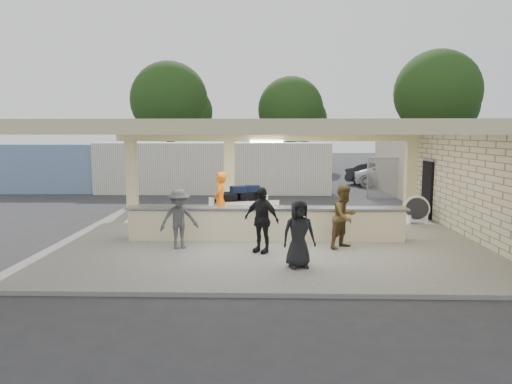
{
  "coord_description": "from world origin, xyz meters",
  "views": [
    {
      "loc": [
        0.05,
        -13.64,
        3.24
      ],
      "look_at": [
        -0.33,
        1.0,
        1.33
      ],
      "focal_mm": 32.0,
      "sensor_mm": 36.0,
      "label": 1
    }
  ],
  "objects_px": {
    "drum_fan": "(417,208)",
    "passenger_b": "(261,220)",
    "car_white_b": "(444,174)",
    "passenger_a": "(344,217)",
    "passenger_c": "(179,219)",
    "car_white_a": "(395,176)",
    "baggage_handler": "(220,201)",
    "luggage_cart": "(242,203)",
    "baggage_counter": "(266,224)",
    "container_white": "(214,168)",
    "passenger_d": "(299,234)",
    "car_dark": "(382,174)",
    "container_blue": "(85,168)"
  },
  "relations": [
    {
      "from": "drum_fan",
      "to": "car_dark",
      "type": "bearing_deg",
      "value": 97.8
    },
    {
      "from": "baggage_counter",
      "to": "passenger_b",
      "type": "height_order",
      "value": "passenger_b"
    },
    {
      "from": "baggage_handler",
      "to": "car_white_a",
      "type": "relative_size",
      "value": 0.41
    },
    {
      "from": "luggage_cart",
      "to": "car_white_b",
      "type": "xyz_separation_m",
      "value": [
        11.58,
        12.05,
        -0.06
      ]
    },
    {
      "from": "passenger_a",
      "to": "car_dark",
      "type": "relative_size",
      "value": 0.41
    },
    {
      "from": "baggage_counter",
      "to": "passenger_d",
      "type": "bearing_deg",
      "value": -73.91
    },
    {
      "from": "baggage_counter",
      "to": "passenger_a",
      "type": "distance_m",
      "value": 2.35
    },
    {
      "from": "passenger_b",
      "to": "car_dark",
      "type": "height_order",
      "value": "passenger_b"
    },
    {
      "from": "container_white",
      "to": "car_white_a",
      "type": "bearing_deg",
      "value": 15.6
    },
    {
      "from": "passenger_a",
      "to": "luggage_cart",
      "type": "bearing_deg",
      "value": 88.0
    },
    {
      "from": "passenger_a",
      "to": "car_dark",
      "type": "xyz_separation_m",
      "value": [
        4.91,
        15.7,
        -0.26
      ]
    },
    {
      "from": "luggage_cart",
      "to": "passenger_b",
      "type": "height_order",
      "value": "passenger_b"
    },
    {
      "from": "baggage_handler",
      "to": "car_dark",
      "type": "height_order",
      "value": "baggage_handler"
    },
    {
      "from": "baggage_handler",
      "to": "passenger_b",
      "type": "height_order",
      "value": "baggage_handler"
    },
    {
      "from": "drum_fan",
      "to": "passenger_c",
      "type": "height_order",
      "value": "passenger_c"
    },
    {
      "from": "car_white_b",
      "to": "passenger_a",
      "type": "bearing_deg",
      "value": 167.1
    },
    {
      "from": "drum_fan",
      "to": "passenger_b",
      "type": "relative_size",
      "value": 0.55
    },
    {
      "from": "container_blue",
      "to": "passenger_d",
      "type": "bearing_deg",
      "value": -54.97
    },
    {
      "from": "baggage_counter",
      "to": "passenger_c",
      "type": "xyz_separation_m",
      "value": [
        -2.35,
        -1.03,
        0.33
      ]
    },
    {
      "from": "passenger_d",
      "to": "passenger_c",
      "type": "bearing_deg",
      "value": 138.51
    },
    {
      "from": "passenger_c",
      "to": "car_white_b",
      "type": "relative_size",
      "value": 0.35
    },
    {
      "from": "passenger_b",
      "to": "passenger_d",
      "type": "bearing_deg",
      "value": -24.87
    },
    {
      "from": "drum_fan",
      "to": "container_blue",
      "type": "relative_size",
      "value": 0.09
    },
    {
      "from": "drum_fan",
      "to": "car_white_a",
      "type": "height_order",
      "value": "car_white_a"
    },
    {
      "from": "baggage_counter",
      "to": "passenger_a",
      "type": "relative_size",
      "value": 4.71
    },
    {
      "from": "baggage_handler",
      "to": "passenger_d",
      "type": "bearing_deg",
      "value": 33.7
    },
    {
      "from": "drum_fan",
      "to": "container_white",
      "type": "xyz_separation_m",
      "value": [
        -8.15,
        8.77,
        0.74
      ]
    },
    {
      "from": "car_white_a",
      "to": "container_blue",
      "type": "height_order",
      "value": "container_blue"
    },
    {
      "from": "passenger_a",
      "to": "passenger_c",
      "type": "xyz_separation_m",
      "value": [
        -4.49,
        -0.15,
        -0.06
      ]
    },
    {
      "from": "car_white_b",
      "to": "baggage_handler",
      "type": "bearing_deg",
      "value": 153.39
    },
    {
      "from": "passenger_b",
      "to": "car_white_a",
      "type": "xyz_separation_m",
      "value": [
        7.82,
        15.79,
        -0.31
      ]
    },
    {
      "from": "passenger_b",
      "to": "passenger_d",
      "type": "height_order",
      "value": "passenger_b"
    },
    {
      "from": "baggage_handler",
      "to": "passenger_b",
      "type": "xyz_separation_m",
      "value": [
        1.37,
        -2.79,
        -0.07
      ]
    },
    {
      "from": "passenger_a",
      "to": "car_white_a",
      "type": "height_order",
      "value": "passenger_a"
    },
    {
      "from": "luggage_cart",
      "to": "drum_fan",
      "type": "distance_m",
      "value": 6.12
    },
    {
      "from": "car_white_b",
      "to": "car_dark",
      "type": "distance_m",
      "value": 3.68
    },
    {
      "from": "car_white_b",
      "to": "passenger_c",
      "type": "bearing_deg",
      "value": 156.22
    },
    {
      "from": "passenger_b",
      "to": "passenger_c",
      "type": "distance_m",
      "value": 2.27
    },
    {
      "from": "drum_fan",
      "to": "luggage_cart",
      "type": "bearing_deg",
      "value": -163.13
    },
    {
      "from": "drum_fan",
      "to": "passenger_b",
      "type": "distance_m",
      "value": 6.79
    },
    {
      "from": "passenger_a",
      "to": "container_blue",
      "type": "distance_m",
      "value": 17.54
    },
    {
      "from": "baggage_handler",
      "to": "passenger_d",
      "type": "relative_size",
      "value": 1.18
    },
    {
      "from": "luggage_cart",
      "to": "car_dark",
      "type": "xyz_separation_m",
      "value": [
        7.9,
        12.17,
        -0.09
      ]
    },
    {
      "from": "drum_fan",
      "to": "baggage_handler",
      "type": "height_order",
      "value": "baggage_handler"
    },
    {
      "from": "baggage_counter",
      "to": "car_white_a",
      "type": "height_order",
      "value": "car_white_a"
    },
    {
      "from": "drum_fan",
      "to": "container_white",
      "type": "height_order",
      "value": "container_white"
    },
    {
      "from": "passenger_b",
      "to": "container_white",
      "type": "xyz_separation_m",
      "value": [
        -2.76,
        12.88,
        0.38
      ]
    },
    {
      "from": "passenger_a",
      "to": "passenger_b",
      "type": "height_order",
      "value": "passenger_b"
    },
    {
      "from": "passenger_c",
      "to": "car_white_b",
      "type": "xyz_separation_m",
      "value": [
        13.09,
        15.74,
        -0.18
      ]
    },
    {
      "from": "baggage_handler",
      "to": "passenger_c",
      "type": "relative_size",
      "value": 1.16
    }
  ]
}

